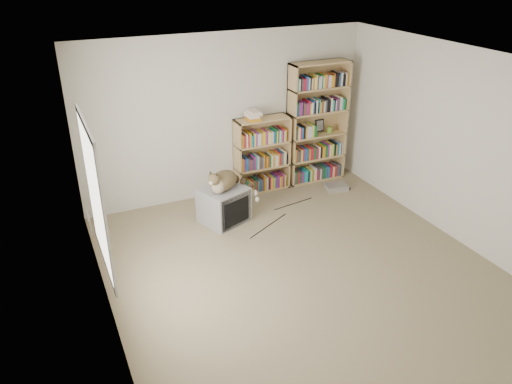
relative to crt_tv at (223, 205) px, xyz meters
name	(u,v)px	position (x,y,z in m)	size (l,w,h in m)	color
floor	(305,273)	(0.42, -1.61, -0.26)	(4.50, 5.00, 0.01)	#9B8A69
wall_back	(227,117)	(0.42, 0.89, 0.99)	(4.50, 0.02, 2.50)	silver
wall_front	(490,315)	(0.42, -4.11, 0.99)	(4.50, 0.02, 2.50)	silver
wall_left	(100,220)	(-1.83, -1.61, 0.99)	(0.02, 5.00, 2.50)	silver
wall_right	(463,149)	(2.67, -1.61, 0.99)	(0.02, 5.00, 2.50)	silver
ceiling	(315,65)	(0.42, -1.61, 2.24)	(4.50, 5.00, 0.02)	white
window	(96,197)	(-1.81, -1.41, 1.14)	(0.02, 1.22, 1.52)	white
crt_tv	(223,205)	(0.00, 0.00, 0.00)	(0.75, 0.72, 0.52)	#9E9DA0
cat	(228,182)	(0.07, -0.03, 0.36)	(0.82, 0.54, 0.59)	#352615
bookcase_tall	(316,126)	(1.94, 0.75, 0.67)	(0.99, 0.30, 1.97)	tan
bookcase_short	(262,158)	(0.95, 0.75, 0.29)	(0.88, 0.30, 1.20)	tan
book_stack	(253,116)	(0.78, 0.70, 1.02)	(0.21, 0.27, 0.15)	#AF1732
green_mug	(329,129)	(2.17, 0.73, 0.60)	(0.09, 0.09, 0.10)	olive
framed_print	(320,125)	(2.05, 0.83, 0.65)	(0.15, 0.01, 0.21)	black
dvd_player	(336,187)	(2.06, 0.23, -0.22)	(0.35, 0.25, 0.08)	silver
wall_outlet	(87,216)	(-1.81, 0.34, 0.06)	(0.01, 0.08, 0.13)	silver
floor_cables	(266,218)	(0.59, -0.19, -0.25)	(1.20, 0.70, 0.01)	black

